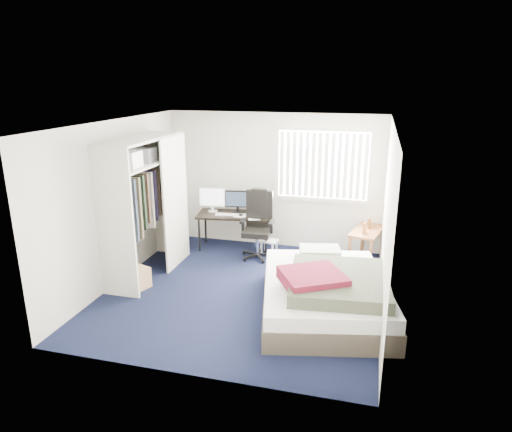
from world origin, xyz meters
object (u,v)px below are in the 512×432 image
at_px(nightstand, 367,233).
at_px(bed, 326,292).
at_px(desk, 235,211).
at_px(office_chair, 258,231).

bearing_deg(nightstand, bed, -103.78).
relative_size(desk, nightstand, 1.51).
bearing_deg(bed, desk, 132.93).
xyz_separation_m(desk, nightstand, (2.41, -0.13, -0.18)).
height_order(desk, office_chair, office_chair).
relative_size(desk, bed, 0.57).
bearing_deg(nightstand, office_chair, -174.22).
height_order(office_chair, bed, office_chair).
bearing_deg(office_chair, desk, 149.04).
bearing_deg(office_chair, bed, -51.43).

